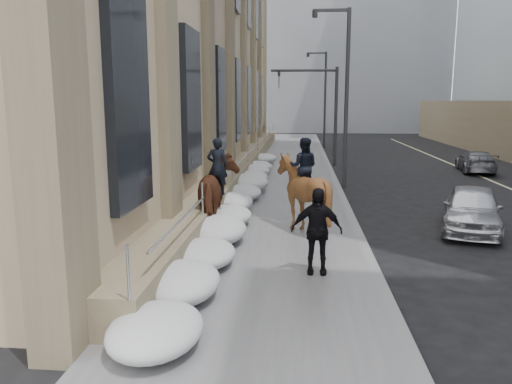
% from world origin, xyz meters
% --- Properties ---
extents(ground, '(140.00, 140.00, 0.00)m').
position_xyz_m(ground, '(0.00, 0.00, 0.00)').
color(ground, black).
rests_on(ground, ground).
extents(sidewalk, '(5.00, 80.00, 0.12)m').
position_xyz_m(sidewalk, '(0.00, 10.00, 0.06)').
color(sidewalk, '#58585B').
rests_on(sidewalk, ground).
extents(curb, '(0.24, 80.00, 0.12)m').
position_xyz_m(curb, '(2.62, 10.00, 0.06)').
color(curb, slate).
rests_on(curb, ground).
extents(limestone_building, '(6.10, 44.00, 18.00)m').
position_xyz_m(limestone_building, '(-5.26, 19.96, 8.90)').
color(limestone_building, tan).
rests_on(limestone_building, ground).
extents(bg_building_mid, '(30.00, 12.00, 28.00)m').
position_xyz_m(bg_building_mid, '(4.00, 60.00, 14.00)').
color(bg_building_mid, slate).
rests_on(bg_building_mid, ground).
extents(bg_building_far, '(24.00, 12.00, 20.00)m').
position_xyz_m(bg_building_far, '(-6.00, 72.00, 10.00)').
color(bg_building_far, gray).
rests_on(bg_building_far, ground).
extents(streetlight_mid, '(1.71, 0.24, 8.00)m').
position_xyz_m(streetlight_mid, '(2.74, 14.00, 4.58)').
color(streetlight_mid, '#2D2D30').
rests_on(streetlight_mid, ground).
extents(streetlight_far, '(1.71, 0.24, 8.00)m').
position_xyz_m(streetlight_far, '(2.74, 34.00, 4.58)').
color(streetlight_far, '#2D2D30').
rests_on(streetlight_far, ground).
extents(traffic_signal, '(4.10, 0.22, 6.00)m').
position_xyz_m(traffic_signal, '(2.07, 22.00, 4.00)').
color(traffic_signal, '#2D2D30').
rests_on(traffic_signal, ground).
extents(snow_bank, '(1.70, 18.10, 0.76)m').
position_xyz_m(snow_bank, '(-1.42, 8.11, 0.47)').
color(snow_bank, silver).
rests_on(snow_bank, sidewalk).
extents(mounted_horse_left, '(1.49, 2.76, 2.77)m').
position_xyz_m(mounted_horse_left, '(-1.57, 5.44, 1.29)').
color(mounted_horse_left, '#432214').
rests_on(mounted_horse_left, sidewalk).
extents(mounted_horse_right, '(2.09, 2.29, 2.80)m').
position_xyz_m(mounted_horse_right, '(0.94, 5.41, 1.34)').
color(mounted_horse_right, '#502F16').
rests_on(mounted_horse_right, sidewalk).
extents(pedestrian, '(1.16, 0.49, 1.97)m').
position_xyz_m(pedestrian, '(1.23, 1.76, 1.10)').
color(pedestrian, black).
rests_on(pedestrian, sidewalk).
extents(car_silver, '(2.82, 4.44, 1.41)m').
position_xyz_m(car_silver, '(6.16, 6.39, 0.70)').
color(car_silver, silver).
rests_on(car_silver, ground).
extents(car_grey, '(2.28, 4.40, 1.22)m').
position_xyz_m(car_grey, '(10.76, 19.80, 0.61)').
color(car_grey, slate).
rests_on(car_grey, ground).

